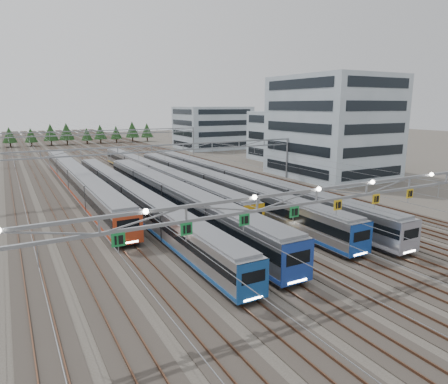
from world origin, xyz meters
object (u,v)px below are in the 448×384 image
depot_bldg_mid (285,136)px  gantry_far (96,136)px  train_a (78,180)px  train_d (156,175)px  gantry_mid (152,154)px  gantry_near (317,199)px  train_f (232,180)px  train_e (212,185)px  train_b (132,197)px  train_c (173,197)px  depot_bldg_south (332,127)px  depot_bldg_north (212,128)px

depot_bldg_mid → gantry_far: bearing=152.0°
train_a → train_d: (13.50, -0.09, -0.20)m
gantry_mid → depot_bldg_mid: depot_bldg_mid is taller
gantry_near → gantry_far: 85.12m
train_a → train_f: (22.50, -11.82, -0.14)m
train_f → gantry_far: bearing=102.2°
train_f → gantry_mid: (-11.25, 7.09, 4.27)m
train_f → train_e: bearing=-161.5°
train_b → gantry_mid: size_ratio=1.09×
gantry_far → depot_bldg_mid: size_ratio=3.52×
train_c → depot_bldg_south: (39.37, 12.27, 7.71)m
train_a → train_c: bearing=-65.3°
train_e → depot_bldg_mid: size_ratio=3.79×
train_c → depot_bldg_north: bearing=59.3°
train_b → depot_bldg_mid: (50.65, 32.45, 4.38)m
train_e → depot_bldg_mid: bearing=39.1°
gantry_near → depot_bldg_south: (37.17, 37.59, 2.92)m
depot_bldg_mid → train_c: bearing=-141.7°
gantry_mid → gantry_far: (0.00, 45.00, 0.00)m
depot_bldg_south → gantry_far: bearing=128.0°
train_c → train_e: 10.94m
train_f → gantry_far: 53.46m
train_d → train_f: bearing=-52.5°
train_a → gantry_far: gantry_far is taller
train_c → train_f: size_ratio=0.77×
train_b → depot_bldg_south: depot_bldg_south is taller
train_c → gantry_mid: (2.25, 14.81, 4.08)m
train_b → depot_bldg_north: (47.67, 68.72, 4.92)m
train_c → train_f: bearing=29.7°
depot_bldg_south → depot_bldg_north: 60.61m
train_c → depot_bldg_mid: size_ratio=3.26×
train_b → depot_bldg_north: size_ratio=2.79×
gantry_near → depot_bldg_mid: size_ratio=3.52×
train_e → depot_bldg_south: (30.37, 6.06, 7.90)m
gantry_mid → depot_bldg_south: bearing=-3.9°
depot_bldg_mid → train_d: bearing=-157.8°
train_c → depot_bldg_south: size_ratio=2.37×
depot_bldg_mid → depot_bldg_south: bearing=-105.7°
train_b → depot_bldg_mid: bearing=32.6°
gantry_far → train_b: bearing=-96.9°
train_b → gantry_far: 56.41m
gantry_near → gantry_mid: (0.05, 40.12, -0.70)m
train_d → depot_bldg_south: depot_bldg_south is taller
gantry_near → gantry_far: (0.05, 85.12, -0.70)m
gantry_far → train_a: bearing=-105.6°
train_c → depot_bldg_south: depot_bldg_south is taller
train_a → train_d: bearing=-0.4°
train_e → depot_bldg_north: bearing=62.8°
train_d → train_c: bearing=-103.0°
train_f → gantry_mid: bearing=147.8°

